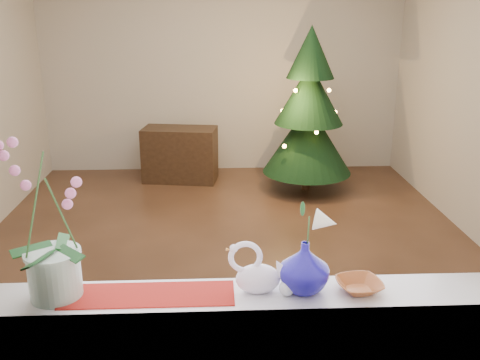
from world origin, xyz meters
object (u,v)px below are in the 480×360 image
object	(u,v)px
paperweight	(287,288)
xmas_tree	(309,111)
swan	(258,268)
amber_dish	(359,287)
orchid_pot	(48,221)
blue_vase	(304,263)
side_table	(180,154)

from	to	relation	value
paperweight	xmas_tree	xyz separation A→B (m)	(0.77, 3.99, -0.02)
swan	amber_dish	bearing A→B (deg)	-18.57
orchid_pot	amber_dish	xyz separation A→B (m)	(1.24, -0.01, -0.31)
orchid_pot	blue_vase	world-z (taller)	orchid_pot
paperweight	side_table	distance (m)	4.51
amber_dish	side_table	size ratio (longest dim) A/B	0.18
paperweight	blue_vase	bearing A→B (deg)	25.30
xmas_tree	side_table	xyz separation A→B (m)	(-1.49, 0.41, -0.60)
blue_vase	xmas_tree	distance (m)	4.02
swan	blue_vase	bearing A→B (deg)	-16.78
orchid_pot	blue_vase	distance (m)	1.03
paperweight	amber_dish	bearing A→B (deg)	3.93
swan	side_table	world-z (taller)	swan
blue_vase	side_table	world-z (taller)	blue_vase
swan	xmas_tree	size ratio (longest dim) A/B	0.13
amber_dish	side_table	world-z (taller)	amber_dish
orchid_pot	amber_dish	world-z (taller)	orchid_pot
swan	side_table	bearing A→B (deg)	81.36
orchid_pot	xmas_tree	distance (m)	4.32
blue_vase	paperweight	xyz separation A→B (m)	(-0.07, -0.04, -0.09)
blue_vase	orchid_pot	bearing A→B (deg)	-179.96
orchid_pot	swan	xyz separation A→B (m)	(0.82, 0.00, -0.22)
orchid_pot	xmas_tree	bearing A→B (deg)	66.71
orchid_pot	amber_dish	bearing A→B (deg)	-0.62
swan	blue_vase	distance (m)	0.19
amber_dish	orchid_pot	bearing A→B (deg)	179.38
orchid_pot	xmas_tree	size ratio (longest dim) A/B	0.35
xmas_tree	paperweight	bearing A→B (deg)	-100.90
paperweight	side_table	size ratio (longest dim) A/B	0.07
swan	blue_vase	xyz separation A→B (m)	(0.19, -0.00, 0.02)
blue_vase	paperweight	distance (m)	0.12
amber_dish	paperweight	bearing A→B (deg)	-176.07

